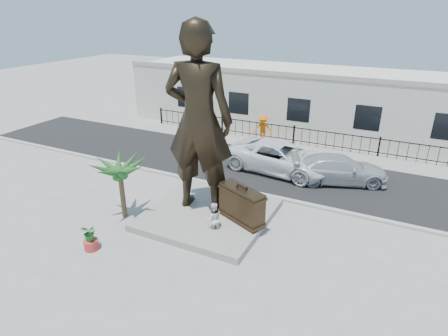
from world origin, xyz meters
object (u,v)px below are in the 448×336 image
(statue, at_px, (199,121))
(suitcase, at_px, (242,205))
(tourist, at_px, (213,219))
(car_white, at_px, (280,157))

(statue, bearing_deg, suitcase, 161.25)
(suitcase, height_order, tourist, suitcase)
(suitcase, bearing_deg, tourist, -104.86)
(statue, xyz_separation_m, car_white, (1.74, 6.03, -3.47))
(suitcase, relative_size, car_white, 0.35)
(statue, distance_m, suitcase, 3.95)
(suitcase, distance_m, car_white, 6.44)
(suitcase, xyz_separation_m, car_white, (-0.44, 6.42, -0.20))
(statue, relative_size, suitcase, 3.73)
(suitcase, relative_size, tourist, 1.52)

